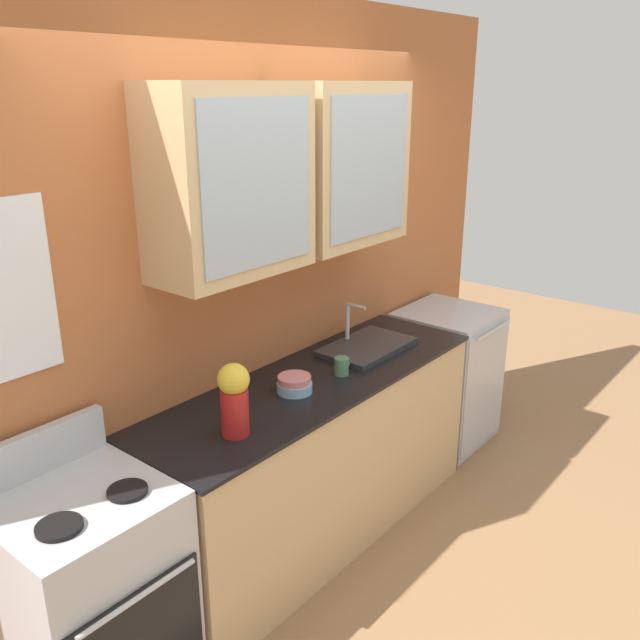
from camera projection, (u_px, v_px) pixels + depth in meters
The scene contains 9 objects.
ground_plane at pixel (316, 531), 3.71m from camera, with size 10.00×10.00×0.00m, color #936B47.
back_wall_unit at pixel (268, 253), 3.38m from camera, with size 4.22×0.44×2.74m.
counter at pixel (316, 458), 3.56m from camera, with size 2.07×0.63×0.91m.
stove_range at pixel (92, 600), 2.57m from camera, with size 0.60×0.62×1.09m.
sink_faucet at pixel (367, 346), 3.78m from camera, with size 0.54×0.34×0.25m.
bowl_stack at pixel (294, 384), 3.25m from camera, with size 0.17×0.17×0.08m.
vase at pixel (234, 397), 2.81m from camera, with size 0.14×0.14×0.32m.
cup_near_sink at pixel (342, 366), 3.45m from camera, with size 0.11×0.07×0.09m.
dishwasher at pixel (446, 376), 4.56m from camera, with size 0.59×0.62×0.91m.
Camera 1 is at (-2.40, -1.98, 2.33)m, focal length 37.85 mm.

